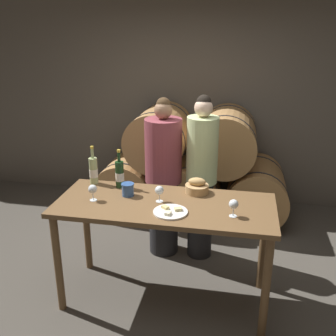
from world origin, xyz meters
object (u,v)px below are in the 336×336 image
(cheese_plate, at_px, (170,212))
(wine_glass_center, at_px, (234,205))
(person_right, at_px, (201,178))
(bread_basket, at_px, (197,187))
(tasting_table, at_px, (165,216))
(wine_glass_far_left, at_px, (93,189))
(person_left, at_px, (164,179))
(blue_crock, at_px, (128,189))
(wine_glass_left, at_px, (159,191))
(wine_bottle_red, at_px, (120,174))
(wine_bottle_white, at_px, (93,171))

(cheese_plate, relative_size, wine_glass_center, 1.94)
(person_right, xyz_separation_m, bread_basket, (0.01, -0.50, 0.11))
(tasting_table, distance_m, wine_glass_far_left, 0.63)
(tasting_table, bearing_deg, wine_glass_far_left, -174.32)
(tasting_table, height_order, cheese_plate, cheese_plate)
(person_left, relative_size, wine_glass_center, 11.93)
(tasting_table, distance_m, wine_glass_center, 0.61)
(blue_crock, xyz_separation_m, wine_glass_center, (0.89, -0.22, 0.04))
(person_right, relative_size, wine_glass_left, 12.20)
(wine_bottle_red, xyz_separation_m, wine_bottle_white, (-0.26, 0.04, 0.00))
(cheese_plate, height_order, wine_glass_left, wine_glass_left)
(person_right, distance_m, wine_bottle_white, 1.05)
(tasting_table, xyz_separation_m, wine_glass_far_left, (-0.59, -0.06, 0.22))
(person_right, xyz_separation_m, wine_glass_far_left, (-0.80, -0.82, 0.16))
(person_left, bearing_deg, wine_glass_center, -51.10)
(cheese_plate, bearing_deg, wine_bottle_red, 142.03)
(person_right, bearing_deg, tasting_table, -105.93)
(wine_bottle_white, relative_size, cheese_plate, 1.32)
(wine_bottle_white, bearing_deg, wine_bottle_red, -7.99)
(wine_bottle_red, distance_m, wine_glass_left, 0.47)
(cheese_plate, xyz_separation_m, wine_glass_far_left, (-0.66, 0.10, 0.09))
(person_left, xyz_separation_m, blue_crock, (-0.17, -0.67, 0.15))
(wine_glass_center, bearing_deg, wine_bottle_red, 159.08)
(person_left, xyz_separation_m, wine_glass_left, (0.12, -0.74, 0.19))
(bread_basket, xyz_separation_m, cheese_plate, (-0.15, -0.42, -0.04))
(cheese_plate, bearing_deg, wine_glass_far_left, 171.25)
(tasting_table, distance_m, wine_bottle_red, 0.57)
(tasting_table, relative_size, bread_basket, 8.86)
(person_left, relative_size, blue_crock, 15.03)
(tasting_table, relative_size, wine_glass_far_left, 12.94)
(cheese_plate, bearing_deg, tasting_table, 116.05)
(wine_glass_left, relative_size, wine_glass_center, 1.00)
(person_right, distance_m, wine_glass_left, 0.80)
(bread_basket, xyz_separation_m, wine_glass_far_left, (-0.82, -0.32, 0.04))
(person_right, xyz_separation_m, wine_glass_left, (-0.26, -0.74, 0.16))
(tasting_table, bearing_deg, person_left, 102.20)
(tasting_table, bearing_deg, cheese_plate, -63.95)
(blue_crock, relative_size, cheese_plate, 0.41)
(bread_basket, relative_size, cheese_plate, 0.75)
(tasting_table, relative_size, person_left, 1.08)
(person_right, bearing_deg, bread_basket, -88.37)
(wine_bottle_red, xyz_separation_m, cheese_plate, (0.53, -0.42, -0.11))
(person_right, height_order, blue_crock, person_right)
(tasting_table, height_order, person_left, person_left)
(wine_glass_far_left, distance_m, wine_glass_center, 1.14)
(wine_bottle_white, distance_m, bread_basket, 0.94)
(wine_bottle_red, height_order, wine_glass_left, wine_bottle_red)
(person_right, bearing_deg, wine_glass_far_left, -134.49)
(wine_bottle_white, bearing_deg, wine_glass_far_left, -70.23)
(tasting_table, xyz_separation_m, person_left, (-0.16, 0.76, 0.02))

